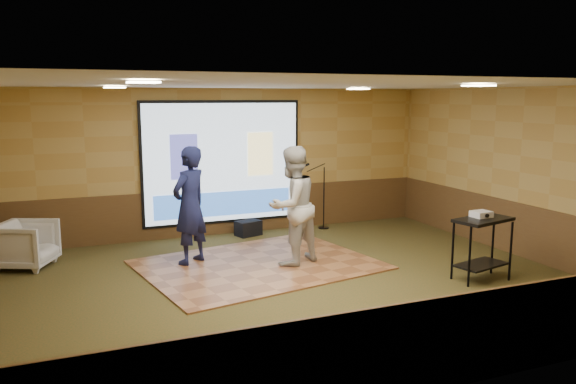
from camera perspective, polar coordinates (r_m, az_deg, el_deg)
name	(u,v)px	position (r m, az deg, el deg)	size (l,w,h in m)	color
ground	(285,284)	(8.68, -0.29, -9.32)	(9.00, 9.00, 0.00)	#2C3A1A
room_shell	(285,147)	(8.25, -0.30, 4.59)	(9.04, 7.04, 3.02)	tan
wainscot_back	(223,211)	(11.76, -6.59, -1.95)	(9.00, 0.04, 0.95)	#54361C
wainscot_front	(421,348)	(5.65, 13.36, -15.12)	(9.00, 0.04, 0.95)	#54361C
wainscot_right	(515,228)	(10.97, 22.05, -3.44)	(0.04, 7.00, 0.95)	#54361C
projector_screen	(223,164)	(11.56, -6.63, 2.87)	(3.32, 0.06, 2.52)	black
downlight_nw	(115,87)	(9.47, -17.21, 10.11)	(0.32, 0.32, 0.02)	beige
downlight_ne	(358,89)	(10.79, 7.15, 10.34)	(0.32, 0.32, 0.02)	beige
downlight_sw	(143,82)	(6.19, -14.48, 10.75)	(0.32, 0.32, 0.02)	beige
downlight_se	(479,86)	(8.07, 18.80, 10.20)	(0.32, 0.32, 0.02)	beige
dance_floor	(259,265)	(9.60, -3.01, -7.38)	(3.75, 2.86, 0.03)	#9D6439
player_left	(190,205)	(9.57, -9.95, -1.34)	(0.73, 0.48, 1.99)	#151A43
player_right	(292,206)	(9.39, 0.42, -1.40)	(0.97, 0.76, 2.00)	beige
av_table	(482,237)	(9.19, 19.14, -4.31)	(0.93, 0.49, 0.98)	black
projector	(481,214)	(9.19, 19.04, -2.13)	(0.29, 0.24, 0.10)	silver
mic_stand	(321,206)	(12.15, 3.42, -1.45)	(0.57, 0.23, 1.45)	black
banquet_chair	(26,245)	(10.35, -25.08, -4.87)	(0.84, 0.86, 0.78)	gray
duffel_bag	(248,228)	(11.62, -4.06, -3.68)	(0.49, 0.33, 0.31)	black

